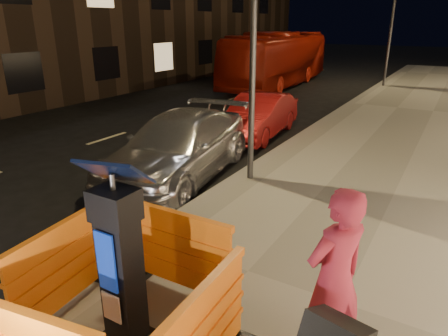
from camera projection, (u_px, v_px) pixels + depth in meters
The scene contains 13 objects.
ground_plane at pixel (146, 245), 6.14m from camera, with size 120.00×120.00×0.00m, color black.
sidewalk at pixel (342, 308), 4.68m from camera, with size 6.00×60.00×0.15m, color gray.
kerb at pixel (146, 241), 6.12m from camera, with size 0.30×60.00×0.15m, color slate.
parking_kiosk at pixel (121, 263), 3.76m from camera, with size 0.60×0.60×1.90m, color black.
barrier_back at pixel (182, 254), 4.67m from camera, with size 1.36×0.56×1.06m, color orange.
barrier_kerbside at pixel (60, 270), 4.36m from camera, with size 1.36×0.56×1.06m, color orange.
barrier_bldgside at pixel (206, 336), 3.45m from camera, with size 1.36×0.56×1.06m, color orange.
car_silver at pixel (180, 176), 8.87m from camera, with size 1.92×4.71×1.37m, color silver.
car_red at pixel (258, 136), 12.01m from camera, with size 1.31×3.76×1.24m, color maroon.
bus_doubledecker at pixel (277, 86), 21.47m from camera, with size 2.32×9.93×2.76m, color #97160A.
man at pixel (334, 279), 3.60m from camera, with size 0.65×0.43×1.79m, color maroon.
street_lamp_mid at pixel (254, 27), 7.36m from camera, with size 0.12×0.12×6.00m, color #3F3F44.
street_lamp_far at pixel (392, 24), 19.47m from camera, with size 0.12×0.12×6.00m, color #3F3F44.
Camera 1 is at (3.76, -3.99, 3.23)m, focal length 32.00 mm.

